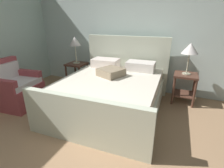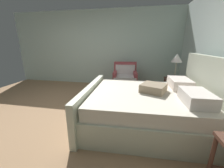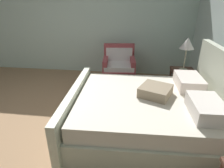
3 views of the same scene
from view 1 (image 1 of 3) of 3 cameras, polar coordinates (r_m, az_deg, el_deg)
wall_back at (r=4.06m, az=7.99°, el=16.31°), size 5.29×0.12×2.59m
bed at (r=3.18m, az=0.02°, el=-2.33°), size 1.91×2.20×1.27m
nightstand_right at (r=3.70m, az=23.13°, el=0.14°), size 0.44×0.44×0.60m
table_lamp_right at (r=3.53m, az=24.72°, el=10.54°), size 0.31×0.31×0.60m
nightstand_left at (r=4.32m, az=-11.59°, el=4.29°), size 0.44×0.44×0.60m
table_lamp_left at (r=4.17m, az=-12.31°, el=13.55°), size 0.27×0.27×0.63m
armchair at (r=3.80m, az=-29.66°, el=-1.31°), size 0.80×0.79×0.90m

